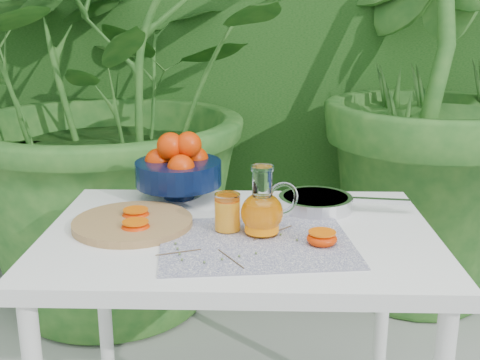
{
  "coord_description": "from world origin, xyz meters",
  "views": [
    {
      "loc": [
        -0.08,
        -1.44,
        1.3
      ],
      "look_at": [
        -0.12,
        0.03,
        0.88
      ],
      "focal_mm": 45.0,
      "sensor_mm": 36.0,
      "label": 1
    }
  ],
  "objects_px": {
    "saute_pan": "(317,202)",
    "white_table": "(240,260)",
    "cutting_board": "(133,223)",
    "juice_pitcher": "(263,210)",
    "fruit_bowl": "(178,168)"
  },
  "relations": [
    {
      "from": "cutting_board",
      "to": "saute_pan",
      "type": "height_order",
      "value": "saute_pan"
    },
    {
      "from": "cutting_board",
      "to": "fruit_bowl",
      "type": "xyz_separation_m",
      "value": [
        0.09,
        0.26,
        0.08
      ]
    },
    {
      "from": "cutting_board",
      "to": "saute_pan",
      "type": "bearing_deg",
      "value": 17.65
    },
    {
      "from": "cutting_board",
      "to": "fruit_bowl",
      "type": "bearing_deg",
      "value": 70.89
    },
    {
      "from": "white_table",
      "to": "cutting_board",
      "type": "bearing_deg",
      "value": 175.87
    },
    {
      "from": "cutting_board",
      "to": "saute_pan",
      "type": "distance_m",
      "value": 0.52
    },
    {
      "from": "white_table",
      "to": "juice_pitcher",
      "type": "height_order",
      "value": "juice_pitcher"
    },
    {
      "from": "fruit_bowl",
      "to": "juice_pitcher",
      "type": "bearing_deg",
      "value": -50.67
    },
    {
      "from": "juice_pitcher",
      "to": "white_table",
      "type": "bearing_deg",
      "value": 154.67
    },
    {
      "from": "juice_pitcher",
      "to": "saute_pan",
      "type": "relative_size",
      "value": 0.47
    },
    {
      "from": "juice_pitcher",
      "to": "saute_pan",
      "type": "xyz_separation_m",
      "value": [
        0.16,
        0.21,
        -0.04
      ]
    },
    {
      "from": "white_table",
      "to": "cutting_board",
      "type": "xyz_separation_m",
      "value": [
        -0.28,
        0.02,
        0.09
      ]
    },
    {
      "from": "fruit_bowl",
      "to": "saute_pan",
      "type": "height_order",
      "value": "fruit_bowl"
    },
    {
      "from": "saute_pan",
      "to": "white_table",
      "type": "bearing_deg",
      "value": -140.25
    },
    {
      "from": "white_table",
      "to": "juice_pitcher",
      "type": "relative_size",
      "value": 5.67
    }
  ]
}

